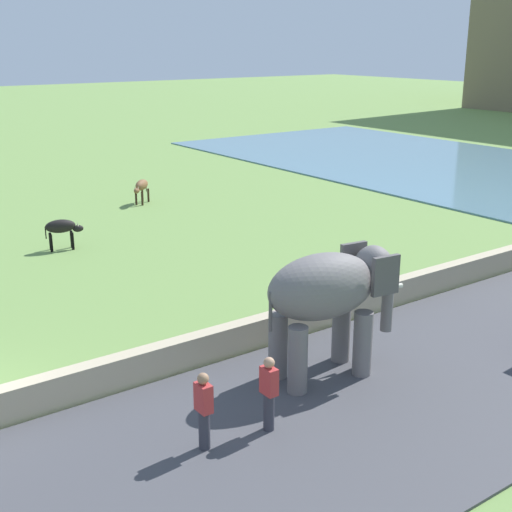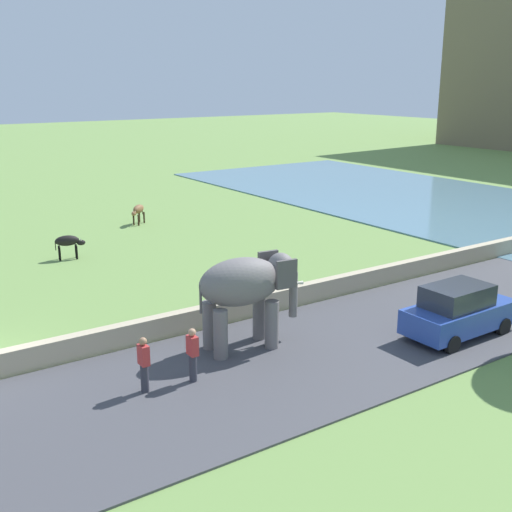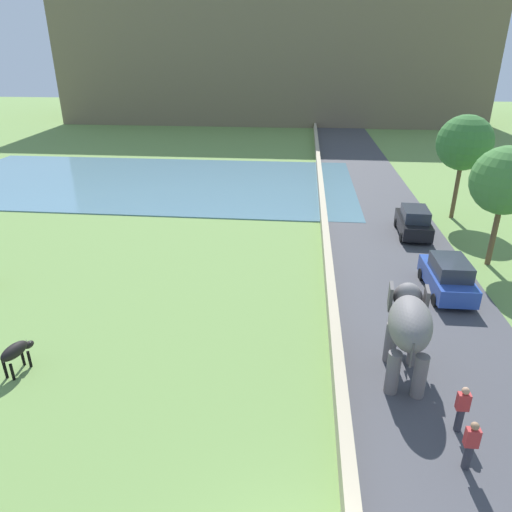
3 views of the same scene
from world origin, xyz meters
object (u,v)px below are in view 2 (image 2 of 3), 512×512
Objects in this scene: person_beside_elephant at (193,354)px; person_trailing at (144,364)px; car_blue at (459,311)px; cow_brown at (138,210)px; elephant at (247,287)px; cow_black at (68,242)px.

person_trailing is (-0.18, -1.38, 0.00)m from person_beside_elephant.
person_trailing is 0.41× the size of car_blue.
cow_brown is (-19.52, 8.57, -0.04)m from person_trailing.
person_beside_elephant is (1.16, -2.58, -1.16)m from elephant.
person_trailing is at bearing -10.73° from cow_black.
person_beside_elephant is at bearing 82.41° from person_trailing.
elephant reaches higher than car_blue.
car_blue is at bearing 78.10° from person_trailing.
car_blue is (1.97, 8.83, 0.03)m from person_beside_elephant.
elephant is 7.08m from car_blue.
person_trailing is 14.65m from cow_black.
elephant is 19.15m from cow_brown.
car_blue is (3.12, 6.25, -1.14)m from elephant.
elephant is at bearing -13.97° from cow_brown.
elephant is at bearing 103.81° from person_trailing.
elephant reaches higher than person_trailing.
person_beside_elephant reaches higher than cow_black.
elephant is 13.53m from cow_black.
cow_brown is at bearing 156.29° from person_trailing.
person_beside_elephant is at bearing -65.84° from elephant.
person_trailing is at bearing -23.71° from cow_brown.
cow_brown is at bearing 166.03° from elephant.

